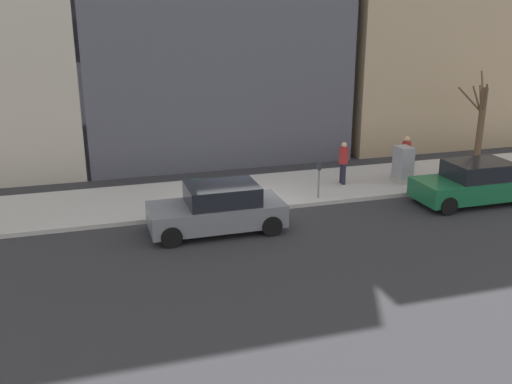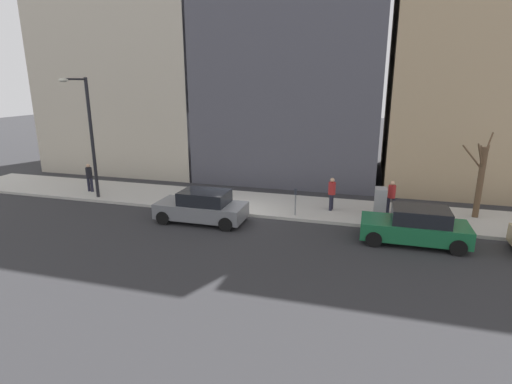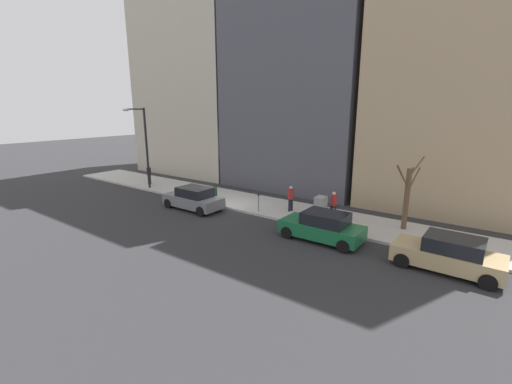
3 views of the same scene
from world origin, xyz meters
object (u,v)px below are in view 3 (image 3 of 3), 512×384
streetlamp (143,141)px  office_tower_right (213,39)px  parked_car_tan (449,254)px  pedestrian_near_meter (334,203)px  utility_box (320,208)px  pedestrian_far_corner (149,173)px  trash_bin (213,194)px  office_block_center (314,34)px  pedestrian_midblock (291,197)px  office_tower_left (477,22)px  parking_meter (258,199)px  parked_car_green (322,227)px  parked_car_grey (194,199)px  bare_tree (407,196)px

streetlamp → office_tower_right: (11.25, 2.58, 9.51)m
parked_car_tan → pedestrian_near_meter: size_ratio=2.55×
utility_box → pedestrian_far_corner: size_ratio=0.86×
trash_bin → pedestrian_far_corner: (0.53, 8.11, 0.49)m
office_block_center → pedestrian_midblock: bearing=-158.8°
streetlamp → pedestrian_midblock: 13.30m
utility_box → office_tower_left: size_ratio=0.06×
trash_bin → pedestrian_far_corner: 8.14m
parking_meter → pedestrian_far_corner: bearing=85.5°
parked_car_tan → pedestrian_near_meter: 7.35m
parking_meter → parked_car_green: bearing=-108.0°
parked_car_tan → trash_bin: 15.54m
parked_car_green → utility_box: utility_box is taller
parked_car_green → parked_car_grey: 9.42m
utility_box → pedestrian_midblock: 2.40m
parked_car_grey → utility_box: bearing=-72.1°
office_tower_right → office_tower_left: bearing=-91.4°
parking_meter → streetlamp: streetlamp is taller
trash_bin → pedestrian_near_meter: (1.08, -8.81, 0.49)m
bare_tree → utility_box: bearing=106.8°
office_block_center → office_tower_right: size_ratio=0.94×
bare_tree → pedestrian_midblock: 6.89m
pedestrian_midblock → pedestrian_far_corner: (-0.36, 14.06, 0.00)m
parked_car_tan → parked_car_green: same height
parked_car_green → office_tower_left: office_tower_left is taller
pedestrian_near_meter → parked_car_grey: bearing=31.6°
pedestrian_midblock → office_tower_left: size_ratio=0.07×
parked_car_tan → bare_tree: size_ratio=1.06×
parked_car_tan → office_tower_left: bearing=7.5°
parking_meter → trash_bin: size_ratio=1.50×
office_tower_right → parked_car_green: bearing=-123.8°
parked_car_green → trash_bin: bearing=77.5°
trash_bin → office_tower_left: 20.70m
utility_box → bare_tree: bearing=-73.2°
streetlamp → trash_bin: 7.75m
utility_box → trash_bin: size_ratio=1.59×
pedestrian_far_corner → office_tower_right: bearing=104.3°
pedestrian_far_corner → office_tower_right: 16.09m
pedestrian_near_meter → office_tower_right: bearing=-16.7°
parked_car_grey → streetlamp: (1.56, 7.16, 3.28)m
parked_car_grey → parking_meter: 4.48m
parking_meter → pedestrian_far_corner: pedestrian_far_corner is taller
utility_box → pedestrian_midblock: size_ratio=0.86×
bare_tree → office_block_center: size_ratio=0.16×
parked_car_tan → pedestrian_far_corner: size_ratio=2.55×
parking_meter → pedestrian_far_corner: (0.98, 12.46, 0.11)m
parked_car_grey → bare_tree: bearing=-72.5°
parked_car_green → pedestrian_midblock: bearing=50.5°
parked_car_grey → office_tower_right: (12.81, 9.74, 12.79)m
pedestrian_midblock → pedestrian_far_corner: 14.06m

